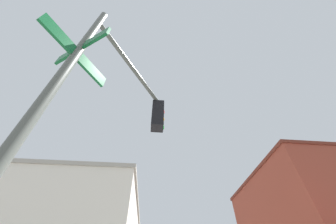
{
  "coord_description": "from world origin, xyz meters",
  "views": [
    {
      "loc": [
        -6.26,
        -8.1,
        1.16
      ],
      "look_at": [
        -6.1,
        -6.22,
        3.04
      ],
      "focal_mm": 20.06,
      "sensor_mm": 36.0,
      "label": 1
    }
  ],
  "objects": [
    {
      "name": "traffic_signal_near",
      "position": [
        -6.84,
        -5.85,
        3.58
      ],
      "size": [
        1.78,
        2.56,
        5.1
      ],
      "color": "#474C47",
      "rests_on": "ground_plane"
    }
  ]
}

